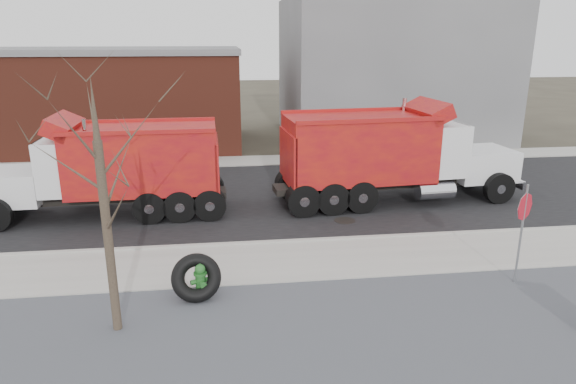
{
  "coord_description": "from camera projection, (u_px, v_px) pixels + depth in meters",
  "views": [
    {
      "loc": [
        -0.86,
        -12.36,
        5.87
      ],
      "look_at": [
        0.98,
        2.16,
        1.4
      ],
      "focal_mm": 32.0,
      "sensor_mm": 36.0,
      "label": 1
    }
  ],
  "objects": [
    {
      "name": "bare_tree",
      "position": [
        101.0,
        177.0,
        9.73
      ],
      "size": [
        3.2,
        3.2,
        5.2
      ],
      "color": "#382D23",
      "rests_on": "ground"
    },
    {
      "name": "building_brick",
      "position": [
        52.0,
        98.0,
        27.7
      ],
      "size": [
        20.2,
        8.2,
        5.3
      ],
      "color": "maroon",
      "rests_on": "ground"
    },
    {
      "name": "dump_truck_red_b",
      "position": [
        113.0,
        166.0,
        16.99
      ],
      "size": [
        8.11,
        2.52,
        3.42
      ],
      "rotation": [
        0.0,
        0.0,
        3.17
      ],
      "color": "black",
      "rests_on": "ground"
    },
    {
      "name": "dump_truck_red_a",
      "position": [
        389.0,
        152.0,
        18.47
      ],
      "size": [
        9.08,
        3.13,
        3.63
      ],
      "rotation": [
        0.0,
        0.0,
        0.08
      ],
      "color": "black",
      "rests_on": "ground"
    },
    {
      "name": "truck_tire",
      "position": [
        196.0,
        278.0,
        11.85
      ],
      "size": [
        1.17,
        0.96,
        1.11
      ],
      "color": "black",
      "rests_on": "ground"
    },
    {
      "name": "far_sidewalk",
      "position": [
        243.0,
        161.0,
        24.92
      ],
      "size": [
        60.0,
        2.0,
        0.06
      ],
      "primitive_type": "cube",
      "color": "#9E9B93",
      "rests_on": "ground"
    },
    {
      "name": "stop_sign",
      "position": [
        523.0,
        217.0,
        12.19
      ],
      "size": [
        0.59,
        0.4,
        2.54
      ],
      "rotation": [
        0.0,
        0.0,
        0.18
      ],
      "color": "gray",
      "rests_on": "ground"
    },
    {
      "name": "gravel_verge",
      "position": [
        275.0,
        342.0,
        10.22
      ],
      "size": [
        60.0,
        5.0,
        0.03
      ],
      "primitive_type": "cube",
      "color": "slate",
      "rests_on": "ground"
    },
    {
      "name": "curb",
      "position": [
        258.0,
        243.0,
        15.0
      ],
      "size": [
        60.0,
        0.15,
        0.11
      ],
      "primitive_type": "cube",
      "color": "#9E9B93",
      "rests_on": "ground"
    },
    {
      "name": "fire_hydrant",
      "position": [
        201.0,
        283.0,
        11.88
      ],
      "size": [
        0.48,
        0.48,
        0.85
      ],
      "rotation": [
        0.0,
        0.0,
        0.34
      ],
      "color": "#2F742C",
      "rests_on": "ground"
    },
    {
      "name": "sidewalk",
      "position": [
        261.0,
        263.0,
        13.77
      ],
      "size": [
        60.0,
        2.5,
        0.06
      ],
      "primitive_type": "cube",
      "color": "#9E9B93",
      "rests_on": "ground"
    },
    {
      "name": "building_grey",
      "position": [
        388.0,
        68.0,
        30.53
      ],
      "size": [
        12.0,
        10.0,
        8.0
      ],
      "color": "gray",
      "rests_on": "ground"
    },
    {
      "name": "ground",
      "position": [
        262.0,
        268.0,
        13.54
      ],
      "size": [
        120.0,
        120.0,
        0.0
      ],
      "primitive_type": "plane",
      "color": "#383328",
      "rests_on": "ground"
    },
    {
      "name": "road",
      "position": [
        249.0,
        196.0,
        19.52
      ],
      "size": [
        60.0,
        9.4,
        0.02
      ],
      "primitive_type": "cube",
      "color": "black",
      "rests_on": "ground"
    }
  ]
}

